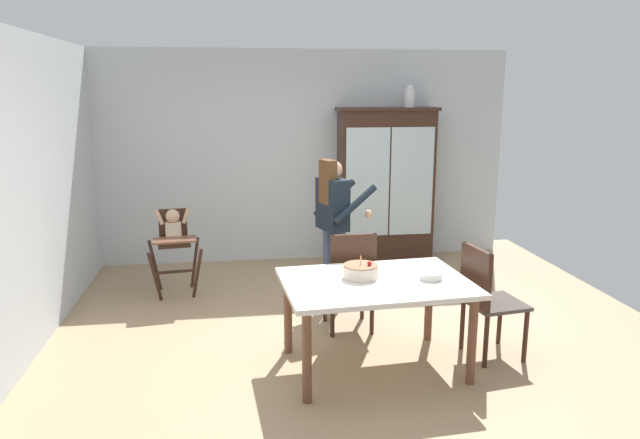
# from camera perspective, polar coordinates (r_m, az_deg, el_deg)

# --- Properties ---
(ground_plane) EXTENTS (6.24, 6.24, 0.00)m
(ground_plane) POSITION_cam_1_polar(r_m,az_deg,el_deg) (5.42, 1.87, -11.45)
(ground_plane) COLOR tan
(wall_back) EXTENTS (5.32, 0.06, 2.70)m
(wall_back) POSITION_cam_1_polar(r_m,az_deg,el_deg) (7.60, -1.56, 6.13)
(wall_back) COLOR silver
(wall_back) RESTS_ON ground_plane
(wall_left) EXTENTS (0.06, 5.32, 2.70)m
(wall_left) POSITION_cam_1_polar(r_m,az_deg,el_deg) (5.24, -27.61, 1.72)
(wall_left) COLOR silver
(wall_left) RESTS_ON ground_plane
(china_cabinet) EXTENTS (1.26, 0.48, 1.99)m
(china_cabinet) POSITION_cam_1_polar(r_m,az_deg,el_deg) (7.58, 6.40, 3.36)
(china_cabinet) COLOR #382116
(china_cabinet) RESTS_ON ground_plane
(ceramic_vase) EXTENTS (0.13, 0.13, 0.27)m
(ceramic_vase) POSITION_cam_1_polar(r_m,az_deg,el_deg) (7.56, 8.74, 11.69)
(ceramic_vase) COLOR white
(ceramic_vase) RESTS_ON china_cabinet
(high_chair_with_toddler) EXTENTS (0.64, 0.74, 0.95)m
(high_chair_with_toddler) POSITION_cam_1_polar(r_m,az_deg,el_deg) (6.52, -14.09, -1.58)
(high_chair_with_toddler) COLOR #382116
(high_chair_with_toddler) RESTS_ON ground_plane
(adult_person) EXTENTS (0.62, 0.61, 1.53)m
(adult_person) POSITION_cam_1_polar(r_m,az_deg,el_deg) (5.89, 1.30, 0.45)
(adult_person) COLOR #3D4C6B
(adult_person) RESTS_ON ground_plane
(dining_table) EXTENTS (1.52, 1.11, 0.74)m
(dining_table) POSITION_cam_1_polar(r_m,az_deg,el_deg) (4.67, 5.45, -6.98)
(dining_table) COLOR silver
(dining_table) RESTS_ON ground_plane
(birthday_cake) EXTENTS (0.28, 0.28, 0.19)m
(birthday_cake) POSITION_cam_1_polar(r_m,az_deg,el_deg) (4.68, 3.99, -5.04)
(birthday_cake) COLOR beige
(birthday_cake) RESTS_ON dining_table
(serving_bowl) EXTENTS (0.18, 0.18, 0.05)m
(serving_bowl) POSITION_cam_1_polar(r_m,az_deg,el_deg) (4.72, 10.77, -5.41)
(serving_bowl) COLOR silver
(serving_bowl) RESTS_ON dining_table
(dining_chair_far_side) EXTENTS (0.45, 0.45, 0.96)m
(dining_chair_far_side) POSITION_cam_1_polar(r_m,az_deg,el_deg) (5.35, 3.02, -5.40)
(dining_chair_far_side) COLOR #382116
(dining_chair_far_side) RESTS_ON ground_plane
(dining_chair_right_end) EXTENTS (0.50, 0.50, 0.96)m
(dining_chair_right_end) POSITION_cam_1_polar(r_m,az_deg,el_deg) (5.05, 15.80, -7.01)
(dining_chair_right_end) COLOR #382116
(dining_chair_right_end) RESTS_ON ground_plane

